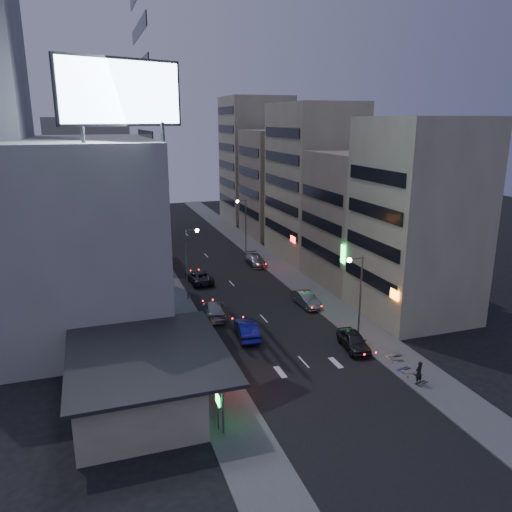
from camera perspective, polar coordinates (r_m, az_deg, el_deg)
name	(u,v)px	position (r m, az deg, el deg)	size (l,w,h in m)	color
ground	(325,385)	(39.91, 7.86, -14.40)	(180.00, 180.00, 0.00)	black
sidewalk_left	(162,280)	(64.40, -10.65, -2.70)	(4.00, 120.00, 0.12)	#4C4C4F
sidewalk_right	(280,268)	(68.26, 2.74, -1.41)	(4.00, 120.00, 0.12)	#4C4C4F
food_court	(136,378)	(37.34, -13.57, -13.45)	(11.00, 13.00, 3.88)	#B6AF8F
white_building	(81,232)	(51.93, -19.38, 2.57)	(14.00, 24.00, 18.00)	#A4A4A0
shophouse_near	(417,220)	(52.54, 17.93, 3.95)	(10.00, 11.00, 20.00)	#B6AF8F
shophouse_mid	(361,218)	(62.59, 11.96, 4.22)	(11.00, 12.00, 16.00)	tan
shophouse_far	(313,182)	(73.26, 6.57, 8.41)	(10.00, 14.00, 22.00)	#B6AF8F
far_left_a	(91,189)	(76.43, -18.29, 7.27)	(11.00, 10.00, 20.00)	#A4A4A0
far_left_b	(88,194)	(89.64, -18.62, 6.71)	(12.00, 10.00, 15.00)	gray
far_right_a	(279,183)	(87.38, 2.63, 8.28)	(11.00, 12.00, 18.00)	tan
far_right_b	(256,160)	(100.36, -0.02, 10.93)	(12.00, 12.00, 24.00)	#B6AF8F
billboard	(121,93)	(40.94, -15.17, 17.58)	(9.52, 3.75, 6.20)	#595B60
street_lamp_right_near	(357,287)	(45.16, 11.46, -3.49)	(1.60, 0.44, 8.02)	#595B60
street_lamp_left	(190,254)	(55.64, -7.59, 0.27)	(1.60, 0.44, 8.02)	#595B60
street_lamp_right_far	(243,218)	(75.49, -1.46, 4.38)	(1.60, 0.44, 8.02)	#595B60
parked_car_right_near	(354,341)	(45.59, 11.10, -9.48)	(1.87, 4.65, 1.58)	#2A292F
parked_car_right_mid	(306,299)	(54.91, 5.74, -4.91)	(1.63, 4.68, 1.54)	gray
parked_car_left	(199,277)	(62.70, -6.52, -2.34)	(2.55, 5.53, 1.54)	#29292E
parked_car_right_far	(256,260)	(69.63, -0.01, -0.47)	(2.08, 5.11, 1.48)	#96989D
road_car_blue	(247,329)	(46.96, -1.07, -8.37)	(1.74, 5.00, 1.65)	navy
road_car_silver	(214,310)	(51.77, -4.80, -6.14)	(2.23, 5.49, 1.59)	#95999D
person	(419,373)	(40.99, 18.11, -12.56)	(0.68, 0.44, 1.85)	black
scooter_black_a	(424,374)	(41.88, 18.69, -12.64)	(1.66, 0.55, 1.02)	black
scooter_silver_a	(420,366)	(42.86, 18.28, -11.80)	(1.95, 0.65, 1.19)	#94959A
scooter_blue	(407,360)	(43.53, 16.87, -11.30)	(1.82, 0.61, 1.11)	navy
scooter_black_b	(404,354)	(44.53, 16.53, -10.73)	(1.61, 0.54, 0.98)	black
scooter_silver_b	(398,347)	(45.42, 15.95, -9.99)	(1.98, 0.66, 1.21)	#93969A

